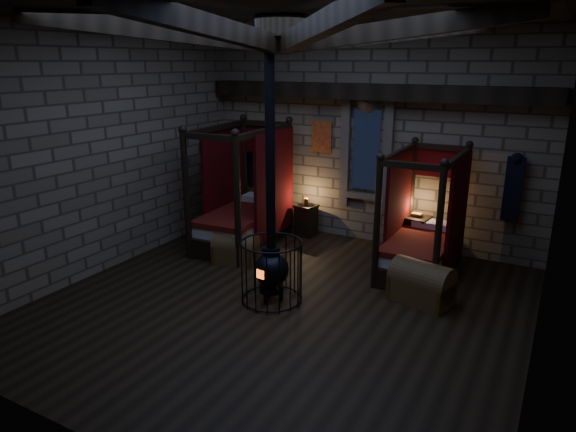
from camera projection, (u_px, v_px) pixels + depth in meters
The scene contains 8 objects.
room at pixel (285, 51), 6.94m from camera, with size 7.02×7.02×4.29m.
bed_left at pixel (244, 215), 10.49m from camera, with size 1.36×2.37×2.40m.
bed_right at pixel (422, 243), 9.08m from camera, with size 1.10×2.07×2.15m.
trunk_left at pixel (236, 249), 9.55m from camera, with size 0.90×0.69×0.59m.
trunk_right at pixel (422, 284), 7.97m from camera, with size 1.03×0.78×0.67m.
nightstand_left at pixel (306, 220), 11.01m from camera, with size 0.49×0.48×0.83m.
nightstand_right at pixel (415, 235), 9.88m from camera, with size 0.53×0.51×0.84m.
stove at pixel (271, 265), 7.91m from camera, with size 0.96×0.96×4.05m.
Camera 1 is at (3.55, -6.27, 3.62)m, focal length 32.00 mm.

